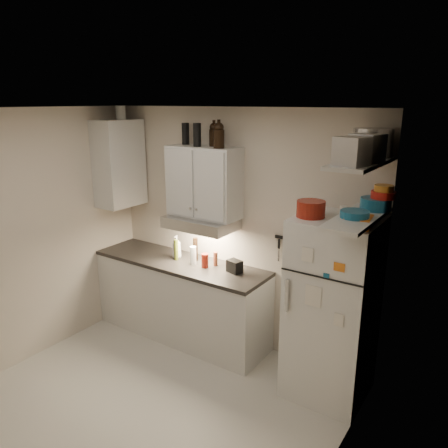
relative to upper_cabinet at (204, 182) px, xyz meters
The scene contains 36 objects.
floor 2.29m from the upper_cabinet, 77.33° to the right, with size 3.20×3.00×0.02m, color beige.
ceiling 1.58m from the upper_cabinet, 77.33° to the right, with size 3.20×3.00×0.02m, color silver.
back_wall 0.63m from the upper_cabinet, 30.26° to the left, with size 3.20×0.02×2.60m, color beige.
left_wall 1.94m from the upper_cabinet, 134.46° to the right, with size 0.02×3.00×2.60m, color beige.
right_wall 2.39m from the upper_cabinet, 34.95° to the right, with size 0.02×3.00×2.60m, color beige.
base_cabinet 1.41m from the upper_cabinet, 151.63° to the right, with size 2.10×0.60×0.88m, color silver.
countertop 0.97m from the upper_cabinet, 151.63° to the right, with size 2.10×0.62×0.04m, color black.
upper_cabinet is the anchor object (origin of this frame).
side_cabinet 1.15m from the upper_cabinet, behind, with size 0.33×0.55×1.00m, color silver.
range_hood 0.44m from the upper_cabinet, 90.00° to the right, with size 0.76×0.46×0.12m, color silver.
fridge 1.84m from the upper_cabinet, ahead, with size 0.70×0.68×1.70m, color silver.
shelf_hi 1.82m from the upper_cabinet, 10.05° to the right, with size 0.30×0.95×0.03m, color silver.
shelf_lo 1.78m from the upper_cabinet, 10.05° to the right, with size 0.30×0.95×0.03m, color silver.
knife_strip 1.13m from the upper_cabinet, ahead, with size 0.42×0.02×0.03m, color black.
dutch_oven 1.36m from the upper_cabinet, 11.60° to the right, with size 0.24×0.24×0.14m, color maroon.
book_stack 1.80m from the upper_cabinet, 10.87° to the right, with size 0.19×0.24×0.08m, color orange.
spice_jar 1.59m from the upper_cabinet, ahead, with size 0.06×0.06×0.11m, color silver.
stock_pot 1.80m from the upper_cabinet, ahead, with size 0.32×0.32×0.23m, color silver.
tin_a 1.90m from the upper_cabinet, 12.13° to the right, with size 0.21×0.19×0.21m, color #AAAAAD.
tin_b 1.93m from the upper_cabinet, 19.35° to the right, with size 0.20×0.20×0.20m, color #AAAAAD.
bowl_teal 1.80m from the upper_cabinet, ahead, with size 0.25×0.25×0.10m, color #16587C.
bowl_orange 1.85m from the upper_cabinet, ahead, with size 0.20×0.20×0.06m, color red.
bowl_yellow 1.86m from the upper_cabinet, ahead, with size 0.16×0.16×0.05m, color orange.
plates 1.78m from the upper_cabinet, 11.96° to the right, with size 0.23×0.23×0.06m, color #16587C.
growler_a 0.51m from the upper_cabinet, 42.54° to the left, with size 0.10×0.10×0.25m, color black, non-canonical shape.
growler_b 0.56m from the upper_cabinet, 14.81° to the right, with size 0.11×0.11×0.26m, color black, non-canonical shape.
thermos_a 0.50m from the upper_cabinet, 119.52° to the right, with size 0.08×0.08×0.24m, color black.
thermos_b 0.57m from the upper_cabinet, 169.97° to the left, with size 0.08×0.08×0.23m, color black.
side_jar 1.34m from the upper_cabinet, behind, with size 0.11×0.11×0.15m, color silver.
soap_bottle 0.84m from the upper_cabinet, 167.65° to the right, with size 0.11×0.11×0.29m, color silver.
pepper_mill 0.84m from the upper_cabinet, ahead, with size 0.05×0.05×0.15m, color brown.
oil_bottle 0.85m from the upper_cabinet, 157.16° to the right, with size 0.05×0.05×0.24m, color #586619.
vinegar_bottle 0.78m from the upper_cabinet, behind, with size 0.06×0.06×0.26m, color black.
clear_bottle 0.82m from the upper_cabinet, 115.41° to the right, with size 0.07×0.07×0.20m, color silver.
red_jar 0.84m from the upper_cabinet, 54.00° to the right, with size 0.08×0.08×0.15m, color maroon.
caddy 0.95m from the upper_cabinet, ahead, with size 0.15×0.11×0.13m, color black.
Camera 1 is at (2.44, -2.34, 2.66)m, focal length 35.00 mm.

